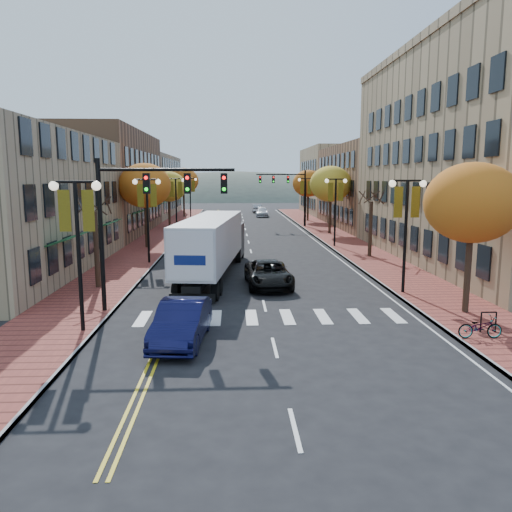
{
  "coord_description": "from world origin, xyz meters",
  "views": [
    {
      "loc": [
        -1.5,
        -19.46,
        6.18
      ],
      "look_at": [
        -0.33,
        5.6,
        2.2
      ],
      "focal_mm": 35.0,
      "sensor_mm": 36.0,
      "label": 1
    }
  ],
  "objects": [
    {
      "name": "lamp_right_c",
      "position": [
        7.5,
        42.0,
        4.29
      ],
      "size": [
        1.96,
        0.36,
        6.05
      ],
      "color": "black",
      "rests_on": "ground"
    },
    {
      "name": "lamp_left_a",
      "position": [
        -7.5,
        0.0,
        4.29
      ],
      "size": [
        1.96,
        0.36,
        6.05
      ],
      "color": "black",
      "rests_on": "ground"
    },
    {
      "name": "sidewalk_left",
      "position": [
        -9.0,
        32.5,
        0.07
      ],
      "size": [
        4.0,
        85.0,
        0.15
      ],
      "primitive_type": "cube",
      "color": "brown",
      "rests_on": "ground"
    },
    {
      "name": "navy_sedan",
      "position": [
        -3.45,
        -1.25,
        0.79
      ],
      "size": [
        2.1,
        4.92,
        1.58
      ],
      "primitive_type": "imported",
      "rotation": [
        0.0,
        0.0,
        -0.09
      ],
      "color": "#0D0E35",
      "rests_on": "ground"
    },
    {
      "name": "traffic_mast_near",
      "position": [
        -5.48,
        3.0,
        4.92
      ],
      "size": [
        6.1,
        0.35,
        7.0
      ],
      "color": "black",
      "rests_on": "ground"
    },
    {
      "name": "bicycle",
      "position": [
        7.8,
        -1.73,
        0.58
      ],
      "size": [
        1.67,
        0.63,
        0.87
      ],
      "primitive_type": "imported",
      "rotation": [
        0.0,
        0.0,
        1.54
      ],
      "color": "gray",
      "rests_on": "sidewalk_right"
    },
    {
      "name": "building_left_mid",
      "position": [
        -17.0,
        36.0,
        5.5
      ],
      "size": [
        12.0,
        24.0,
        11.0
      ],
      "primitive_type": "cube",
      "color": "brown",
      "rests_on": "ground"
    },
    {
      "name": "building_right_near",
      "position": [
        18.5,
        16.0,
        7.5
      ],
      "size": [
        15.0,
        28.0,
        15.0
      ],
      "primitive_type": "cube",
      "color": "#997F5B",
      "rests_on": "ground"
    },
    {
      "name": "semi_truck",
      "position": [
        -2.69,
        11.35,
        2.22
      ],
      "size": [
        4.16,
        15.37,
        3.8
      ],
      "rotation": [
        0.0,
        0.0,
        -0.12
      ],
      "color": "black",
      "rests_on": "ground"
    },
    {
      "name": "tree_right_a",
      "position": [
        9.0,
        2.0,
        5.05
      ],
      "size": [
        4.16,
        4.16,
        6.69
      ],
      "color": "#382619",
      "rests_on": "sidewalk_right"
    },
    {
      "name": "lamp_left_b",
      "position": [
        -7.5,
        16.0,
        4.29
      ],
      "size": [
        1.96,
        0.36,
        6.05
      ],
      "color": "black",
      "rests_on": "ground"
    },
    {
      "name": "car_far_oncoming",
      "position": [
        2.75,
        68.18,
        0.74
      ],
      "size": [
        1.66,
        4.51,
        1.47
      ],
      "primitive_type": "imported",
      "rotation": [
        0.0,
        0.0,
        3.16
      ],
      "color": "#AEADB5",
      "rests_on": "ground"
    },
    {
      "name": "tree_left_a",
      "position": [
        -9.0,
        8.0,
        2.25
      ],
      "size": [
        0.28,
        0.28,
        4.2
      ],
      "color": "#382619",
      "rests_on": "sidewalk_left"
    },
    {
      "name": "sidewalk_right",
      "position": [
        9.0,
        32.5,
        0.07
      ],
      "size": [
        4.0,
        85.0,
        0.15
      ],
      "primitive_type": "cube",
      "color": "brown",
      "rests_on": "ground"
    },
    {
      "name": "car_far_white",
      "position": [
        -3.17,
        50.82,
        0.77
      ],
      "size": [
        2.02,
        4.6,
        1.54
      ],
      "primitive_type": "imported",
      "rotation": [
        0.0,
        0.0,
        0.04
      ],
      "color": "silver",
      "rests_on": "ground"
    },
    {
      "name": "lamp_right_b",
      "position": [
        7.5,
        24.0,
        4.29
      ],
      "size": [
        1.96,
        0.36,
        6.05
      ],
      "color": "black",
      "rests_on": "ground"
    },
    {
      "name": "traffic_mast_far",
      "position": [
        5.48,
        42.0,
        4.92
      ],
      "size": [
        6.1,
        0.34,
        7.0
      ],
      "color": "black",
      "rests_on": "ground"
    },
    {
      "name": "ground",
      "position": [
        0.0,
        0.0,
        0.0
      ],
      "size": [
        200.0,
        200.0,
        0.0
      ],
      "primitive_type": "plane",
      "color": "black",
      "rests_on": "ground"
    },
    {
      "name": "building_left_far",
      "position": [
        -17.0,
        61.0,
        4.75
      ],
      "size": [
        12.0,
        26.0,
        9.5
      ],
      "primitive_type": "cube",
      "color": "#9E8966",
      "rests_on": "ground"
    },
    {
      "name": "car_far_silver",
      "position": [
        3.13,
        58.91,
        0.69
      ],
      "size": [
        2.22,
        4.86,
        1.38
      ],
      "primitive_type": "imported",
      "rotation": [
        0.0,
        0.0,
        -0.06
      ],
      "color": "#B8BAC1",
      "rests_on": "ground"
    },
    {
      "name": "tree_right_c",
      "position": [
        9.0,
        34.0,
        5.45
      ],
      "size": [
        4.48,
        4.48,
        7.21
      ],
      "color": "#382619",
      "rests_on": "sidewalk_right"
    },
    {
      "name": "tree_left_d",
      "position": [
        -9.0,
        58.0,
        5.6
      ],
      "size": [
        4.61,
        4.61,
        7.42
      ],
      "color": "#382619",
      "rests_on": "sidewalk_left"
    },
    {
      "name": "lamp_right_a",
      "position": [
        7.5,
        6.0,
        4.29
      ],
      "size": [
        1.96,
        0.36,
        6.05
      ],
      "color": "black",
      "rests_on": "ground"
    },
    {
      "name": "black_suv",
      "position": [
        0.5,
        8.28,
        0.73
      ],
      "size": [
        2.67,
        5.39,
        1.47
      ],
      "primitive_type": "imported",
      "rotation": [
        0.0,
        0.0,
        0.05
      ],
      "color": "black",
      "rests_on": "ground"
    },
    {
      "name": "lamp_left_c",
      "position": [
        -7.5,
        34.0,
        4.29
      ],
      "size": [
        1.96,
        0.36,
        6.05
      ],
      "color": "black",
      "rests_on": "ground"
    },
    {
      "name": "building_right_far",
      "position": [
        18.5,
        64.0,
        5.5
      ],
      "size": [
        15.0,
        20.0,
        11.0
      ],
      "primitive_type": "cube",
      "color": "#9E8966",
      "rests_on": "ground"
    },
    {
      "name": "tree_left_b",
      "position": [
        -9.0,
        24.0,
        5.45
      ],
      "size": [
        4.48,
        4.48,
        7.21
      ],
      "color": "#382619",
      "rests_on": "sidewalk_left"
    },
    {
      "name": "tree_left_c",
      "position": [
        -9.0,
        40.0,
        5.05
      ],
      "size": [
        4.16,
        4.16,
        6.69
      ],
      "color": "#382619",
      "rests_on": "sidewalk_left"
    },
    {
      "name": "tree_right_d",
      "position": [
        9.0,
        50.0,
        5.29
      ],
      "size": [
        4.35,
        4.35,
        7.0
      ],
      "color": "#382619",
      "rests_on": "sidewalk_right"
    },
    {
      "name": "building_right_mid",
      "position": [
        18.5,
        42.0,
        5.0
      ],
      "size": [
        15.0,
        24.0,
        10.0
      ],
      "primitive_type": "cube",
      "color": "brown",
      "rests_on": "ground"
    },
    {
      "name": "tree_right_b",
      "position": [
        9.0,
        18.0,
        2.25
      ],
      "size": [
        0.28,
        0.28,
        4.2
      ],
      "color": "#382619",
      "rests_on": "sidewalk_right"
    },
    {
      "name": "lamp_left_d",
      "position": [
        -7.5,
        52.0,
        4.29
      ],
      "size": [
        1.96,
        0.36,
        6.05
      ],
      "color": "black",
      "rests_on": "ground"
    }
  ]
}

